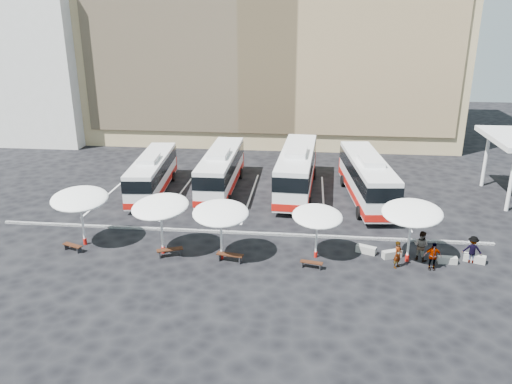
# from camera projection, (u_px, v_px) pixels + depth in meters

# --- Properties ---
(ground) EXTENTS (120.00, 120.00, 0.00)m
(ground) POSITION_uv_depth(u_px,v_px,m) (237.00, 237.00, 33.94)
(ground) COLOR black
(ground) RESTS_ON ground
(sandstone_building) EXTENTS (42.00, 18.25, 29.60)m
(sandstone_building) POSITION_uv_depth(u_px,v_px,m) (274.00, 29.00, 59.58)
(sandstone_building) COLOR tan
(sandstone_building) RESTS_ON ground
(apartment_block) EXTENTS (14.00, 14.00, 18.00)m
(apartment_block) POSITION_uv_depth(u_px,v_px,m) (39.00, 61.00, 60.02)
(apartment_block) COLOR silver
(apartment_block) RESTS_ON ground
(curb_divider) EXTENTS (34.00, 0.25, 0.15)m
(curb_divider) POSITION_uv_depth(u_px,v_px,m) (238.00, 232.00, 34.39)
(curb_divider) COLOR black
(curb_divider) RESTS_ON ground
(bay_lines) EXTENTS (24.15, 12.00, 0.01)m
(bay_lines) POSITION_uv_depth(u_px,v_px,m) (251.00, 196.00, 41.44)
(bay_lines) COLOR white
(bay_lines) RESTS_ON ground
(bus_0) EXTENTS (3.22, 10.87, 3.40)m
(bus_0) POSITION_uv_depth(u_px,v_px,m) (152.00, 173.00, 41.83)
(bus_0) COLOR white
(bus_0) RESTS_ON ground
(bus_1) EXTENTS (2.79, 11.63, 3.69)m
(bus_1) POSITION_uv_depth(u_px,v_px,m) (221.00, 169.00, 42.38)
(bus_1) COLOR white
(bus_1) RESTS_ON ground
(bus_2) EXTENTS (3.39, 12.69, 3.99)m
(bus_2) POSITION_uv_depth(u_px,v_px,m) (297.00, 169.00, 41.91)
(bus_2) COLOR white
(bus_2) RESTS_ON ground
(bus_3) EXTENTS (3.77, 12.30, 3.84)m
(bus_3) POSITION_uv_depth(u_px,v_px,m) (367.00, 177.00, 40.00)
(bus_3) COLOR white
(bus_3) RESTS_ON ground
(sunshade_0) EXTENTS (4.62, 4.64, 3.75)m
(sunshade_0) POSITION_uv_depth(u_px,v_px,m) (80.00, 199.00, 31.72)
(sunshade_0) COLOR white
(sunshade_0) RESTS_ON ground
(sunshade_1) EXTENTS (4.57, 4.60, 3.70)m
(sunshade_1) POSITION_uv_depth(u_px,v_px,m) (160.00, 207.00, 30.54)
(sunshade_1) COLOR white
(sunshade_1) RESTS_ON ground
(sunshade_2) EXTENTS (3.96, 4.00, 3.57)m
(sunshade_2) POSITION_uv_depth(u_px,v_px,m) (221.00, 213.00, 29.86)
(sunshade_2) COLOR white
(sunshade_2) RESTS_ON ground
(sunshade_3) EXTENTS (3.79, 3.81, 3.22)m
(sunshade_3) POSITION_uv_depth(u_px,v_px,m) (317.00, 216.00, 30.15)
(sunshade_3) COLOR white
(sunshade_3) RESTS_ON ground
(sunshade_4) EXTENTS (4.47, 4.50, 3.74)m
(sunshade_4) POSITION_uv_depth(u_px,v_px,m) (412.00, 213.00, 29.50)
(sunshade_4) COLOR white
(sunshade_4) RESTS_ON ground
(wood_bench_0) EXTENTS (1.44, 0.86, 0.43)m
(wood_bench_0) POSITION_uv_depth(u_px,v_px,m) (73.00, 246.00, 31.76)
(wood_bench_0) COLOR black
(wood_bench_0) RESTS_ON ground
(wood_bench_1) EXTENTS (1.66, 1.01, 0.49)m
(wood_bench_1) POSITION_uv_depth(u_px,v_px,m) (170.00, 251.00, 31.05)
(wood_bench_1) COLOR black
(wood_bench_1) RESTS_ON ground
(wood_bench_2) EXTENTS (1.70, 0.73, 0.51)m
(wood_bench_2) POSITION_uv_depth(u_px,v_px,m) (230.00, 256.00, 30.37)
(wood_bench_2) COLOR black
(wood_bench_2) RESTS_ON ground
(wood_bench_3) EXTENTS (1.39, 0.62, 0.41)m
(wood_bench_3) POSITION_uv_depth(u_px,v_px,m) (312.00, 263.00, 29.60)
(wood_bench_3) COLOR black
(wood_bench_3) RESTS_ON ground
(conc_bench_0) EXTENTS (1.32, 0.89, 0.47)m
(conc_bench_0) POSITION_uv_depth(u_px,v_px,m) (366.00, 250.00, 31.52)
(conc_bench_0) COLOR gray
(conc_bench_0) RESTS_ON ground
(conc_bench_1) EXTENTS (1.29, 0.88, 0.46)m
(conc_bench_1) POSITION_uv_depth(u_px,v_px,m) (392.00, 254.00, 30.94)
(conc_bench_1) COLOR gray
(conc_bench_1) RESTS_ON ground
(conc_bench_2) EXTENTS (1.15, 0.42, 0.42)m
(conc_bench_2) POSITION_uv_depth(u_px,v_px,m) (447.00, 260.00, 30.22)
(conc_bench_2) COLOR gray
(conc_bench_2) RESTS_ON ground
(conc_bench_3) EXTENTS (1.32, 0.84, 0.47)m
(conc_bench_3) POSITION_uv_depth(u_px,v_px,m) (475.00, 258.00, 30.37)
(conc_bench_3) COLOR gray
(conc_bench_3) RESTS_ON ground
(passenger_0) EXTENTS (0.70, 0.73, 1.69)m
(passenger_0) POSITION_uv_depth(u_px,v_px,m) (398.00, 255.00, 29.51)
(passenger_0) COLOR black
(passenger_0) RESTS_ON ground
(passenger_1) EXTENTS (1.17, 1.12, 1.90)m
(passenger_1) POSITION_uv_depth(u_px,v_px,m) (421.00, 246.00, 30.40)
(passenger_1) COLOR black
(passenger_1) RESTS_ON ground
(passenger_2) EXTENTS (1.02, 0.44, 1.72)m
(passenger_2) POSITION_uv_depth(u_px,v_px,m) (433.00, 256.00, 29.29)
(passenger_2) COLOR black
(passenger_2) RESTS_ON ground
(passenger_3) EXTENTS (1.22, 0.85, 1.72)m
(passenger_3) POSITION_uv_depth(u_px,v_px,m) (472.00, 249.00, 30.12)
(passenger_3) COLOR black
(passenger_3) RESTS_ON ground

